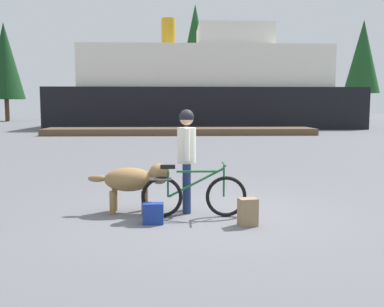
# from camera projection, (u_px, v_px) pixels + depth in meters

# --- Properties ---
(ground_plane) EXTENTS (160.00, 160.00, 0.00)m
(ground_plane) POSITION_uv_depth(u_px,v_px,m) (205.00, 214.00, 7.40)
(ground_plane) COLOR slate
(bicycle) EXTENTS (1.74, 0.44, 0.89)m
(bicycle) POSITION_uv_depth(u_px,v_px,m) (193.00, 195.00, 7.15)
(bicycle) COLOR black
(bicycle) RESTS_ON ground_plane
(person_cyclist) EXTENTS (0.32, 0.53, 1.77)m
(person_cyclist) POSITION_uv_depth(u_px,v_px,m) (187.00, 150.00, 7.42)
(person_cyclist) COLOR navy
(person_cyclist) RESTS_ON ground_plane
(dog) EXTENTS (1.39, 0.48, 0.85)m
(dog) POSITION_uv_depth(u_px,v_px,m) (134.00, 180.00, 7.45)
(dog) COLOR olive
(dog) RESTS_ON ground_plane
(backpack) EXTENTS (0.31, 0.25, 0.42)m
(backpack) POSITION_uv_depth(u_px,v_px,m) (248.00, 212.00, 6.66)
(backpack) COLOR #8C7251
(backpack) RESTS_ON ground_plane
(handbag_pannier) EXTENTS (0.32, 0.18, 0.33)m
(handbag_pannier) POSITION_uv_depth(u_px,v_px,m) (153.00, 213.00, 6.76)
(handbag_pannier) COLOR navy
(handbag_pannier) RESTS_ON ground_plane
(dock_pier) EXTENTS (16.66, 2.66, 0.40)m
(dock_pier) POSITION_uv_depth(u_px,v_px,m) (180.00, 131.00, 27.16)
(dock_pier) COLOR brown
(dock_pier) RESTS_ON ground_plane
(ferry_boat) EXTENTS (24.07, 8.52, 8.75)m
(ferry_boat) POSITION_uv_depth(u_px,v_px,m) (205.00, 90.00, 35.76)
(ferry_boat) COLOR black
(ferry_boat) RESTS_ON ground_plane
(pine_tree_far_left) EXTENTS (4.12, 4.12, 10.96)m
(pine_tree_far_left) POSITION_uv_depth(u_px,v_px,m) (5.00, 61.00, 48.60)
(pine_tree_far_left) COLOR #4C331E
(pine_tree_far_left) RESTS_ON ground_plane
(pine_tree_center) EXTENTS (3.95, 3.95, 12.77)m
(pine_tree_center) POSITION_uv_depth(u_px,v_px,m) (195.00, 48.00, 47.90)
(pine_tree_center) COLOR #4C331E
(pine_tree_center) RESTS_ON ground_plane
(pine_tree_far_right) EXTENTS (4.04, 4.04, 11.53)m
(pine_tree_far_right) POSITION_uv_depth(u_px,v_px,m) (363.00, 57.00, 50.18)
(pine_tree_far_right) COLOR #4C331E
(pine_tree_far_right) RESTS_ON ground_plane
(pine_tree_mid_back) EXTENTS (3.20, 3.20, 8.63)m
(pine_tree_mid_back) POSITION_uv_depth(u_px,v_px,m) (106.00, 74.00, 52.50)
(pine_tree_mid_back) COLOR #4C331E
(pine_tree_mid_back) RESTS_ON ground_plane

